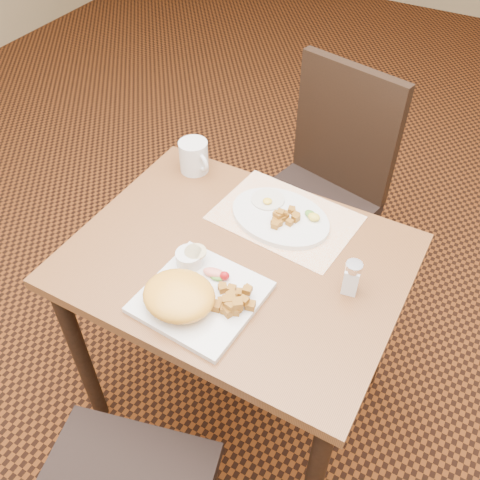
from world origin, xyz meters
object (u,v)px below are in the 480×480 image
chair_far (323,182)px  salt_shaker (352,277)px  plate_square (201,297)px  coffee_mug (194,157)px  plate_oval (280,217)px  table (237,283)px

chair_far → salt_shaker: bearing=129.3°
plate_square → coffee_mug: (-0.30, 0.45, 0.04)m
plate_square → plate_oval: plate_oval is taller
chair_far → plate_square: bearing=102.7°
table → chair_far: size_ratio=0.93×
coffee_mug → salt_shaker: bearing=-20.9°
plate_oval → coffee_mug: coffee_mug is taller
table → plate_square: (-0.01, -0.17, 0.12)m
plate_oval → coffee_mug: (-0.35, 0.08, 0.04)m
plate_oval → coffee_mug: 0.36m
coffee_mug → plate_square: bearing=-55.8°
table → plate_oval: (0.04, 0.19, 0.12)m
plate_square → plate_oval: (0.04, 0.37, 0.00)m
chair_far → salt_shaker: chair_far is taller
coffee_mug → plate_oval: bearing=-13.3°
plate_square → salt_shaker: salt_shaker is taller
table → chair_far: bearing=90.4°
chair_far → coffee_mug: size_ratio=8.17×
table → coffee_mug: coffee_mug is taller
salt_shaker → coffee_mug: 0.67m
chair_far → salt_shaker: 0.76m
table → plate_oval: plate_oval is taller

